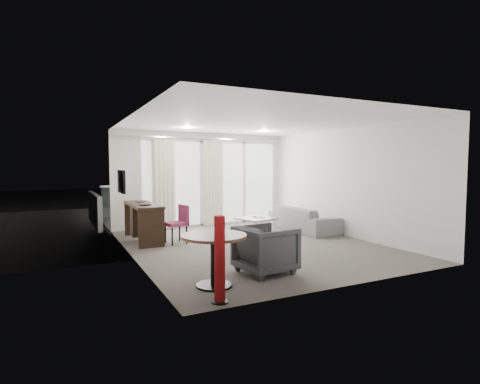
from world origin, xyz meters
name	(u,v)px	position (x,y,z in m)	size (l,w,h in m)	color
floor	(252,245)	(0.00, 0.00, 0.00)	(5.00, 6.00, 0.00)	#5C554D
ceiling	(253,122)	(0.00, 0.00, 2.60)	(5.00, 6.00, 0.00)	white
wall_left	(131,187)	(-2.50, 0.00, 1.30)	(0.00, 6.00, 2.60)	silver
wall_right	(344,182)	(2.50, 0.00, 1.30)	(0.00, 6.00, 2.60)	silver
wall_front	(354,194)	(0.00, -3.00, 1.30)	(5.00, 0.00, 2.60)	silver
window_panel	(213,183)	(0.30, 2.98, 1.20)	(4.00, 0.02, 2.38)	white
window_frame	(213,183)	(0.30, 2.97, 1.20)	(4.10, 0.06, 2.44)	white
curtain_left	(164,184)	(-1.15, 2.82, 1.20)	(0.60, 0.20, 2.38)	silver
curtain_right	(213,183)	(0.25, 2.82, 1.20)	(0.60, 0.20, 2.38)	silver
curtain_track	(204,138)	(0.00, 2.82, 2.45)	(4.80, 0.04, 0.04)	#B2B2B7
downlight_a	(187,128)	(-0.90, 1.60, 2.59)	(0.12, 0.12, 0.02)	#FFE0B2
downlight_b	(264,131)	(1.20, 1.60, 2.59)	(0.12, 0.12, 0.02)	#FFE0B2
desk	(143,222)	(-1.99, 1.53, 0.42)	(0.56, 1.78, 0.84)	black
tv	(121,182)	(-2.46, 1.45, 1.35)	(0.05, 0.80, 0.50)	black
desk_chair	(176,224)	(-1.41, 0.90, 0.42)	(0.46, 0.43, 0.84)	#922D58
round_table	(214,261)	(-1.78, -2.18, 0.37)	(0.92, 0.92, 0.73)	#533322
menu_card	(218,236)	(-1.74, -2.23, 0.72)	(0.13, 0.02, 0.23)	white
red_lamp	(220,260)	(-1.95, -2.79, 0.54)	(0.22, 0.22, 1.08)	maroon
tub_armchair	(266,249)	(-0.79, -1.92, 0.38)	(0.80, 0.82, 0.75)	#39393D
coffee_table	(256,225)	(0.81, 1.33, 0.19)	(0.82, 0.82, 0.37)	gray
remote	(255,217)	(0.86, 1.46, 0.36)	(0.05, 0.16, 0.02)	black
magazine	(260,218)	(0.95, 1.37, 0.36)	(0.21, 0.27, 0.02)	gray
sofa	(303,219)	(2.05, 1.01, 0.31)	(2.15, 0.84, 0.63)	gray
terrace_slab	(195,220)	(0.30, 4.50, -0.06)	(5.60, 3.00, 0.12)	#4D4D50
rattan_chair_a	(208,206)	(0.54, 3.96, 0.43)	(0.59, 0.59, 0.86)	brown
rattan_chair_b	(253,205)	(2.21, 4.11, 0.38)	(0.52, 0.52, 0.76)	brown
rattan_table	(245,211)	(1.71, 3.71, 0.22)	(0.45, 0.45, 0.45)	brown
balustrade	(181,199)	(0.30, 5.95, 0.50)	(5.50, 0.06, 1.05)	#B2B2B7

